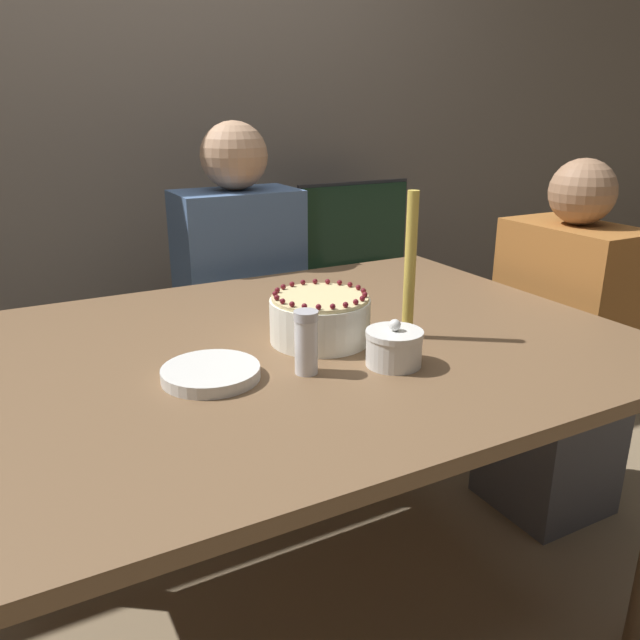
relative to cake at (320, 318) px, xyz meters
The scene contains 12 objects.
ground_plane 0.82m from the cake, 160.05° to the left, with size 12.00×12.00×0.00m, color #8C7556.
wall_behind 1.50m from the cake, 92.47° to the left, with size 8.00×0.05×2.60m.
dining_table 0.17m from the cake, 160.05° to the left, with size 1.51×1.11×0.77m.
cake is the anchor object (origin of this frame).
sugar_bowl 0.20m from the cake, 71.35° to the right, with size 0.12×0.12×0.10m.
sugar_shaker 0.18m from the cake, 126.70° to the right, with size 0.05×0.05×0.13m.
plate_stack 0.30m from the cake, 163.39° to the right, with size 0.19×0.19×0.02m.
candle 0.22m from the cake, 21.54° to the right, with size 0.06×0.06×0.33m.
person_man_blue_shirt 0.83m from the cake, 82.19° to the left, with size 0.40×0.34×1.22m.
person_woman_floral 0.96m from the cake, ahead, with size 0.34×0.40×1.13m.
side_cabinet 1.45m from the cake, 55.52° to the left, with size 0.61×0.54×0.57m.
tv_monitor 1.35m from the cake, 55.59° to the left, with size 0.53×0.10×0.40m.
Camera 1 is at (-0.56, -1.17, 1.27)m, focal length 35.00 mm.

